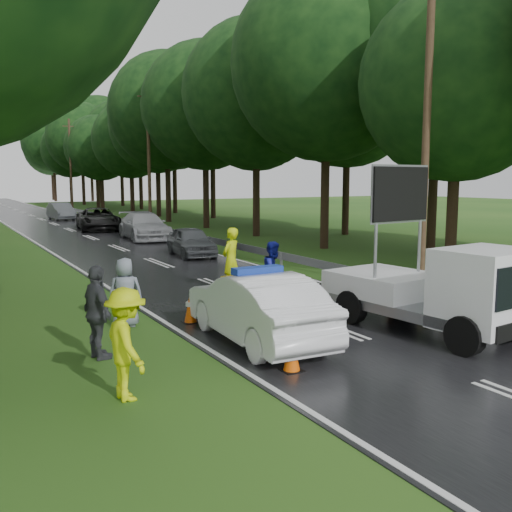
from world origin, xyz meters
TOP-DOWN VIEW (x-y plane):
  - ground at (0.00, 0.00)m, footprint 160.00×160.00m
  - road at (0.00, 30.00)m, footprint 7.00×140.00m
  - guardrail at (3.70, 29.67)m, footprint 0.12×60.06m
  - utility_pole_near at (5.20, 2.00)m, footprint 1.40×0.24m
  - utility_pole_mid at (5.20, 28.00)m, footprint 1.40×0.24m
  - utility_pole_far at (5.20, 54.00)m, footprint 1.40×0.24m
  - tree_right_near at (9.00, 2.00)m, footprint 7.92×7.92m
  - police_sedan at (-2.14, -0.34)m, footprint 1.85×4.73m
  - work_truck at (1.83, -1.86)m, footprint 2.63×5.06m
  - barrier at (-0.52, 2.72)m, footprint 2.38×0.72m
  - officer at (-0.08, 5.00)m, footprint 0.90×0.81m
  - civilian at (0.31, 3.00)m, footprint 1.08×0.99m
  - bystander_left at (-5.64, -2.16)m, footprint 0.75×1.24m
  - bystander_mid at (-5.51, 0.19)m, footprint 0.63×1.17m
  - bystander_right at (-4.29, 2.41)m, footprint 0.97×0.80m
  - queue_car_first at (2.13, 13.41)m, footprint 2.09×4.17m
  - queue_car_second at (2.57, 21.47)m, footprint 2.67×5.66m
  - queue_car_third at (1.70, 28.84)m, footprint 3.32×5.92m
  - queue_car_fourth at (1.43, 40.47)m, footprint 1.78×4.58m
  - cone_near_left at (-2.56, -2.38)m, footprint 0.39×0.39m
  - cone_center at (-1.00, 0.00)m, footprint 0.32×0.32m
  - cone_far at (1.09, 4.97)m, footprint 0.37×0.37m
  - cone_left_mid at (-2.79, 1.91)m, footprint 0.39×0.39m
  - cone_right at (3.50, 1.50)m, footprint 0.31×0.31m

SIDE VIEW (x-z plane):
  - ground at x=0.00m, z-range 0.00..0.00m
  - road at x=0.00m, z-range 0.00..0.02m
  - cone_right at x=3.50m, z-range -0.01..0.66m
  - cone_center at x=-1.00m, z-range -0.01..0.68m
  - cone_far at x=1.09m, z-range -0.01..0.77m
  - cone_left_mid at x=-2.79m, z-range -0.01..0.80m
  - cone_near_left at x=-2.56m, z-range -0.01..0.81m
  - guardrail at x=3.70m, z-range 0.20..0.90m
  - queue_car_first at x=2.13m, z-range 0.00..1.36m
  - queue_car_fourth at x=1.43m, z-range 0.00..1.48m
  - barrier at x=-0.52m, z-range 0.26..1.28m
  - police_sedan at x=-2.14m, z-range -0.07..1.61m
  - queue_car_third at x=1.70m, z-range 0.00..1.56m
  - queue_car_second at x=2.57m, z-range 0.00..1.59m
  - bystander_right at x=-4.29m, z-range 0.00..1.70m
  - civilian at x=0.31m, z-range 0.00..1.79m
  - bystander_left at x=-5.64m, z-range 0.00..1.86m
  - bystander_mid at x=-5.51m, z-range 0.00..1.90m
  - officer at x=-0.08m, z-range 0.00..2.06m
  - work_truck at x=1.83m, z-range -0.89..2.99m
  - utility_pole_near at x=5.20m, z-range 0.06..10.06m
  - utility_pole_mid at x=5.20m, z-range 0.06..10.06m
  - utility_pole_far at x=5.20m, z-range 0.06..10.06m
  - tree_right_near at x=9.00m, z-range 1.79..13.31m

